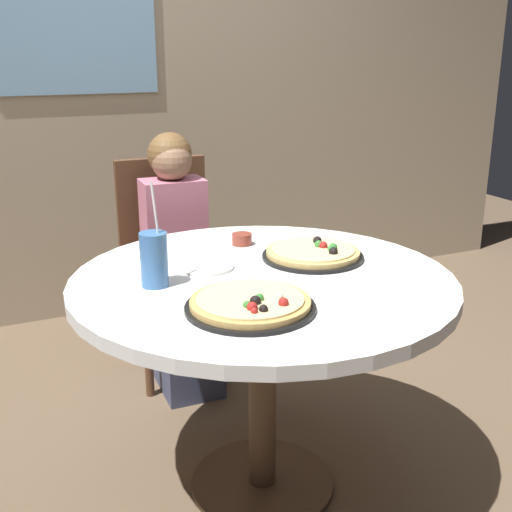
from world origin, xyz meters
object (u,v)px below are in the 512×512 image
object	(u,v)px
chair_wooden	(169,255)
plate_small	(205,267)
pizza_veggie	(313,253)
dining_table	(263,308)
soda_cup	(154,259)
sauce_bowl	(242,239)
pizza_cheese	(251,304)
diner_child	(180,277)

from	to	relation	value
chair_wooden	plate_small	distance (m)	0.88
plate_small	pizza_veggie	bearing A→B (deg)	-8.72
dining_table	chair_wooden	world-z (taller)	chair_wooden
soda_cup	sauce_bowl	bearing A→B (deg)	34.52
sauce_bowl	soda_cup	bearing A→B (deg)	-145.48
chair_wooden	pizza_cheese	size ratio (longest dim) A/B	2.72
diner_child	soda_cup	size ratio (longest dim) A/B	3.52
dining_table	plate_small	xyz separation A→B (m)	(-0.13, 0.15, 0.11)
diner_child	sauce_bowl	distance (m)	0.56
chair_wooden	soda_cup	world-z (taller)	soda_cup
chair_wooden	pizza_cheese	xyz separation A→B (m)	(-0.15, -1.21, 0.24)
diner_child	pizza_veggie	bearing A→B (deg)	-72.18
sauce_bowl	plate_small	world-z (taller)	sauce_bowl
pizza_veggie	soda_cup	xyz separation A→B (m)	(-0.55, -0.03, 0.06)
sauce_bowl	plate_small	xyz separation A→B (m)	(-0.21, -0.18, -0.02)
soda_cup	sauce_bowl	world-z (taller)	soda_cup
chair_wooden	plate_small	bearing A→B (deg)	-99.19
soda_cup	pizza_cheese	bearing A→B (deg)	-58.04
dining_table	diner_child	world-z (taller)	diner_child
pizza_veggie	soda_cup	world-z (taller)	soda_cup
pizza_cheese	sauce_bowl	distance (m)	0.60
pizza_cheese	soda_cup	size ratio (longest dim) A/B	1.14
soda_cup	plate_small	bearing A→B (deg)	24.92
chair_wooden	pizza_veggie	size ratio (longest dim) A/B	2.85
dining_table	soda_cup	distance (m)	0.37
dining_table	soda_cup	size ratio (longest dim) A/B	3.80
pizza_veggie	pizza_cheese	size ratio (longest dim) A/B	0.95
chair_wooden	sauce_bowl	xyz separation A→B (m)	(0.07, -0.66, 0.24)
pizza_cheese	soda_cup	distance (m)	0.34
chair_wooden	pizza_cheese	distance (m)	1.24
sauce_bowl	dining_table	bearing A→B (deg)	-102.75
pizza_veggie	chair_wooden	bearing A→B (deg)	103.90
diner_child	pizza_cheese	size ratio (longest dim) A/B	3.10
pizza_veggie	soda_cup	size ratio (longest dim) A/B	1.08
sauce_bowl	plate_small	size ratio (longest dim) A/B	0.39
diner_child	sauce_bowl	xyz separation A→B (m)	(0.08, -0.48, 0.29)
dining_table	pizza_veggie	distance (m)	0.27
pizza_cheese	plate_small	world-z (taller)	pizza_cheese
sauce_bowl	pizza_cheese	bearing A→B (deg)	-111.40
pizza_veggie	sauce_bowl	xyz separation A→B (m)	(-0.15, 0.24, 0.00)
diner_child	plate_small	world-z (taller)	diner_child
chair_wooden	pizza_veggie	xyz separation A→B (m)	(0.22, -0.90, 0.24)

